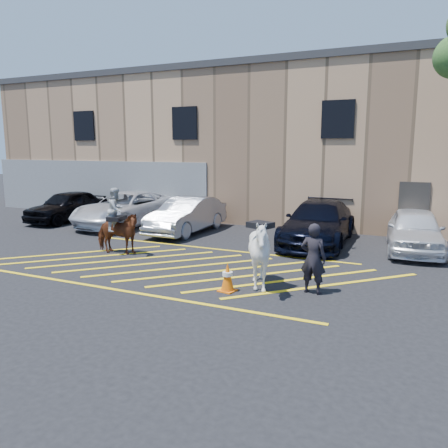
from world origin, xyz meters
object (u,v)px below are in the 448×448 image
at_px(car_white_pickup, 126,209).
at_px(saddled_white, 260,253).
at_px(traffic_cone, 228,277).
at_px(car_black_suv, 67,206).
at_px(mounted_bay, 117,227).
at_px(car_silver_sedan, 187,215).
at_px(car_white_suv, 415,230).
at_px(car_blue_suv, 318,223).
at_px(handler, 313,259).

xyz_separation_m(car_white_pickup, saddled_white, (8.58, -6.02, 0.16)).
height_order(car_white_pickup, traffic_cone, car_white_pickup).
distance_m(car_black_suv, mounted_bay, 7.66).
bearing_deg(car_black_suv, traffic_cone, -28.23).
height_order(car_silver_sedan, car_white_suv, car_white_suv).
height_order(car_blue_suv, saddled_white, saddled_white).
bearing_deg(car_blue_suv, saddled_white, -93.20).
xyz_separation_m(car_white_suv, handler, (-2.13, -5.71, 0.13)).
relative_size(car_silver_sedan, handler, 2.57).
bearing_deg(traffic_cone, car_blue_suv, 82.63).
bearing_deg(saddled_white, traffic_cone, -141.64).
bearing_deg(car_white_pickup, mounted_bay, -53.09).
xyz_separation_m(car_white_pickup, car_white_suv, (11.99, -0.09, -0.03)).
relative_size(mounted_bay, saddled_white, 1.07).
xyz_separation_m(car_silver_sedan, traffic_cone, (4.60, -6.17, -0.36)).
xyz_separation_m(car_black_suv, mounted_bay, (6.32, -4.32, 0.16)).
relative_size(car_blue_suv, handler, 3.09).
distance_m(car_black_suv, car_white_suv, 15.27).
height_order(car_silver_sedan, car_blue_suv, car_blue_suv).
height_order(car_white_pickup, car_silver_sedan, car_white_pickup).
bearing_deg(traffic_cone, saddled_white, 38.36).
xyz_separation_m(car_silver_sedan, car_white_suv, (8.66, 0.28, 0.00)).
distance_m(car_white_pickup, car_white_suv, 11.99).
bearing_deg(handler, traffic_cone, 24.75).
bearing_deg(car_blue_suv, mounted_bay, -144.11).
distance_m(car_silver_sedan, car_white_suv, 8.66).
relative_size(car_white_pickup, car_blue_suv, 1.03).
relative_size(car_white_suv, traffic_cone, 5.88).
distance_m(car_silver_sedan, handler, 8.50).
bearing_deg(mounted_bay, saddled_white, -14.84).
xyz_separation_m(car_black_suv, saddled_white, (11.86, -5.78, 0.18)).
bearing_deg(car_blue_suv, car_black_suv, 178.68).
bearing_deg(saddled_white, car_white_suv, 60.09).
xyz_separation_m(car_blue_suv, mounted_bay, (-5.70, -4.36, 0.12)).
bearing_deg(car_white_pickup, traffic_cone, -36.40).
xyz_separation_m(car_silver_sedan, handler, (6.53, -5.44, 0.13)).
height_order(car_white_pickup, handler, handler).
relative_size(car_black_suv, car_silver_sedan, 0.97).
distance_m(saddled_white, traffic_cone, 1.00).
bearing_deg(car_blue_suv, handler, -80.35).
relative_size(car_black_suv, car_white_pickup, 0.79).
bearing_deg(car_white_suv, handler, -115.17).
xyz_separation_m(car_white_suv, saddled_white, (-3.41, -5.93, 0.19)).
distance_m(car_black_suv, handler, 14.27).
distance_m(mounted_bay, traffic_cone, 5.29).
height_order(car_blue_suv, traffic_cone, car_blue_suv).
bearing_deg(car_white_pickup, car_silver_sedan, -3.13).
relative_size(car_white_pickup, car_white_suv, 1.28).
distance_m(handler, saddled_white, 1.30).
relative_size(car_black_suv, traffic_cone, 5.91).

